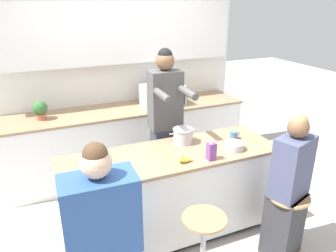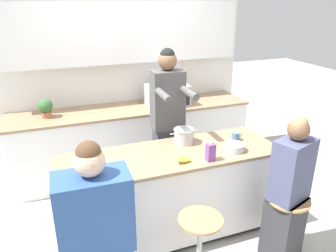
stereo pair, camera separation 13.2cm
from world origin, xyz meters
The scene contains 17 objects.
ground_plane centered at (0.00, 0.00, 0.00)m, with size 16.00×16.00×0.00m, color #B2ADA3.
wall_back centered at (0.00, 1.70, 1.54)m, with size 3.35×0.22×2.70m.
back_counter centered at (0.00, 1.39, 0.46)m, with size 3.11×0.66×0.91m.
kitchen_island centered at (0.00, 0.00, 0.45)m, with size 2.08×0.69×0.89m.
bar_stool_center centered at (0.00, -0.65, 0.33)m, with size 0.38×0.38×0.63m.
bar_stool_rightmost centered at (0.83, -0.68, 0.33)m, with size 0.38×0.38×0.63m.
person_cooking centered at (0.18, 0.55, 0.90)m, with size 0.36×0.58×1.77m.
person_wrapped_blanket centered at (-0.80, -0.66, 0.67)m, with size 0.51×0.30×1.42m.
person_seated_near centered at (0.83, -0.66, 0.63)m, with size 0.40×0.35×1.38m.
cooking_pot centered at (0.21, 0.18, 0.96)m, with size 0.29×0.20×0.15m.
fruit_bowl centered at (0.59, -0.15, 0.92)m, with size 0.19×0.19×0.07m.
mixing_bowl_steel centered at (-0.76, -0.22, 0.93)m, with size 0.21×0.21×0.07m.
coffee_cup_near centered at (0.73, 0.06, 0.93)m, with size 0.11×0.08×0.08m.
banana_bunch centered at (0.04, -0.20, 0.91)m, with size 0.16×0.12×0.05m.
juice_carton centered at (0.28, -0.25, 0.97)m, with size 0.07×0.07×0.18m.
microwave centered at (0.47, 1.35, 1.05)m, with size 0.54×0.39×0.27m.
potted_plant centered at (-1.04, 1.39, 1.04)m, with size 0.17×0.17×0.23m.
Camera 1 is at (-1.11, -2.50, 2.24)m, focal length 35.00 mm.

